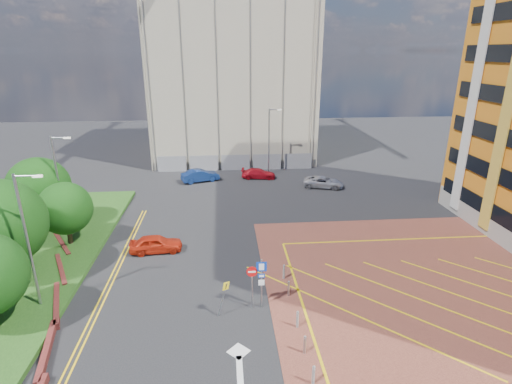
{
  "coord_description": "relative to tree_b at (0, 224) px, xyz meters",
  "views": [
    {
      "loc": [
        -1.48,
        -18.97,
        14.39
      ],
      "look_at": [
        0.54,
        5.23,
        5.77
      ],
      "focal_mm": 28.0,
      "sensor_mm": 36.0,
      "label": 1
    }
  ],
  "objects": [
    {
      "name": "retaining_wall",
      "position": [
        3.7,
        -3.0,
        -4.04
      ],
      "size": [
        6.06,
        20.33,
        0.4
      ],
      "color": "maroon",
      "rests_on": "ground"
    },
    {
      "name": "lamp_back",
      "position": [
        19.58,
        23.0,
        0.12
      ],
      "size": [
        1.53,
        0.16,
        8.0
      ],
      "color": "#9EA0A8",
      "rests_on": "ground"
    },
    {
      "name": "bollard_row",
      "position": [
        17.8,
        -6.67,
        -3.77
      ],
      "size": [
        0.14,
        11.14,
        0.9
      ],
      "color": "#9EA0A8",
      "rests_on": "forecourt"
    },
    {
      "name": "warning_sign",
      "position": [
        13.81,
        -4.67,
        -2.81
      ],
      "size": [
        0.74,
        0.42,
        2.25
      ],
      "color": "#9EA0A8",
      "rests_on": "ground"
    },
    {
      "name": "car_blue_back",
      "position": [
        11.24,
        20.65,
        -3.52
      ],
      "size": [
        4.62,
        2.83,
        1.44
      ],
      "primitive_type": "imported",
      "rotation": [
        0.0,
        0.0,
        1.89
      ],
      "color": "navy",
      "rests_on": "ground"
    },
    {
      "name": "car_red_back",
      "position": [
        18.1,
        21.34,
        -3.65
      ],
      "size": [
        4.21,
        2.18,
        1.17
      ],
      "primitive_type": "imported",
      "rotation": [
        0.0,
        0.0,
        1.43
      ],
      "color": "#B60F1C",
      "rests_on": "ground"
    },
    {
      "name": "tree_b",
      "position": [
        0.0,
        0.0,
        0.0
      ],
      "size": [
        5.6,
        5.6,
        6.74
      ],
      "color": "#3D2B1C",
      "rests_on": "grass_bed"
    },
    {
      "name": "construction_building",
      "position": [
        15.5,
        35.0,
        6.76
      ],
      "size": [
        21.2,
        19.2,
        22.0
      ],
      "primitive_type": "cube",
      "color": "#ADA38E",
      "rests_on": "ground"
    },
    {
      "name": "lamp_left_near",
      "position": [
        3.08,
        -3.0,
        0.42
      ],
      "size": [
        1.53,
        0.16,
        8.0
      ],
      "color": "#9EA0A8",
      "rests_on": "grass_bed"
    },
    {
      "name": "car_red_left",
      "position": [
        8.74,
        3.58,
        -3.57
      ],
      "size": [
        4.0,
        1.89,
        1.32
      ],
      "primitive_type": "imported",
      "rotation": [
        0.0,
        0.0,
        1.66
      ],
      "color": "red",
      "rests_on": "ground"
    },
    {
      "name": "sign_cluster",
      "position": [
        15.8,
        -4.02,
        -2.28
      ],
      "size": [
        1.17,
        0.12,
        3.2
      ],
      "color": "#9EA0A8",
      "rests_on": "ground"
    },
    {
      "name": "lamp_left_far",
      "position": [
        1.08,
        7.0,
        0.42
      ],
      "size": [
        1.53,
        0.16,
        8.0
      ],
      "color": "#9EA0A8",
      "rests_on": "grass_bed"
    },
    {
      "name": "car_silver_back",
      "position": [
        25.0,
        17.37,
        -3.62
      ],
      "size": [
        4.79,
        3.14,
        1.23
      ],
      "primitive_type": "imported",
      "rotation": [
        0.0,
        0.0,
        1.3
      ],
      "color": "#B6B5BD",
      "rests_on": "ground"
    },
    {
      "name": "tree_c",
      "position": [
        2.0,
        5.0,
        -1.04
      ],
      "size": [
        4.0,
        4.0,
        4.9
      ],
      "color": "#3D2B1C",
      "rests_on": "grass_bed"
    },
    {
      "name": "tree_d",
      "position": [
        -1.0,
        8.0,
        -0.37
      ],
      "size": [
        5.0,
        5.0,
        6.08
      ],
      "color": "#3D2B1C",
      "rests_on": "grass_bed"
    },
    {
      "name": "ground",
      "position": [
        15.5,
        -5.0,
        -4.24
      ],
      "size": [
        140.0,
        140.0,
        0.0
      ],
      "primitive_type": "plane",
      "color": "black",
      "rests_on": "ground"
    },
    {
      "name": "construction_fence",
      "position": [
        16.5,
        25.0,
        -3.24
      ],
      "size": [
        21.6,
        0.06,
        2.0
      ],
      "primitive_type": "cube",
      "color": "gray",
      "rests_on": "ground"
    },
    {
      "name": "forecourt",
      "position": [
        29.5,
        -5.0,
        -4.23
      ],
      "size": [
        26.0,
        26.0,
        0.02
      ],
      "primitive_type": "cube",
      "color": "brown",
      "rests_on": "ground"
    }
  ]
}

